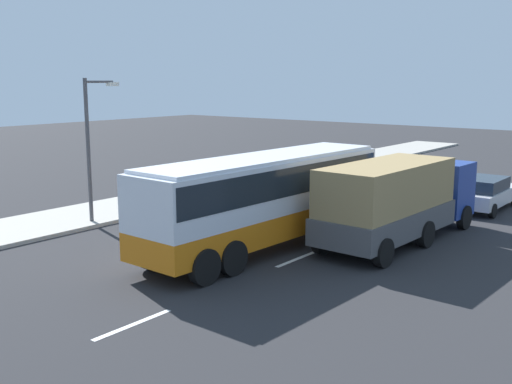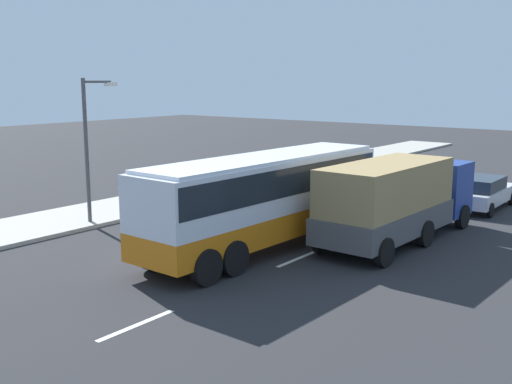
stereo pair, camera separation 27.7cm
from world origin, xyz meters
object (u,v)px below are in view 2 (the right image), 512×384
coach_bus (266,191)px  pedestrian_near_curb (135,184)px  cargo_truck (397,197)px  pedestrian_at_crossing (203,177)px  street_lamp (90,139)px  car_silver_hatch (482,192)px

coach_bus → pedestrian_near_curb: size_ratio=6.59×
cargo_truck → pedestrian_at_crossing: size_ratio=5.52×
coach_bus → cargo_truck: bearing=-38.9°
cargo_truck → street_lamp: street_lamp is taller
coach_bus → street_lamp: size_ratio=1.88×
car_silver_hatch → pedestrian_at_crossing: bearing=114.5°
pedestrian_near_curb → street_lamp: size_ratio=0.29×
coach_bus → pedestrian_at_crossing: coach_bus is taller
cargo_truck → car_silver_hatch: 7.72m
coach_bus → pedestrian_at_crossing: (5.74, 8.25, -1.02)m
coach_bus → cargo_truck: size_ratio=1.29×
cargo_truck → car_silver_hatch: size_ratio=1.81×
car_silver_hatch → pedestrian_near_curb: (-9.47, 12.93, 0.30)m
cargo_truck → pedestrian_at_crossing: 11.66m
coach_bus → street_lamp: 8.09m
cargo_truck → coach_bus: bearing=141.1°
cargo_truck → street_lamp: (-5.16, 11.04, 1.89)m
car_silver_hatch → pedestrian_near_curb: pedestrian_near_curb is taller
street_lamp → car_silver_hatch: bearing=-42.5°
street_lamp → coach_bus: bearing=-79.7°
pedestrian_near_curb → pedestrian_at_crossing: bearing=111.6°
cargo_truck → pedestrian_at_crossing: bearing=81.9°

